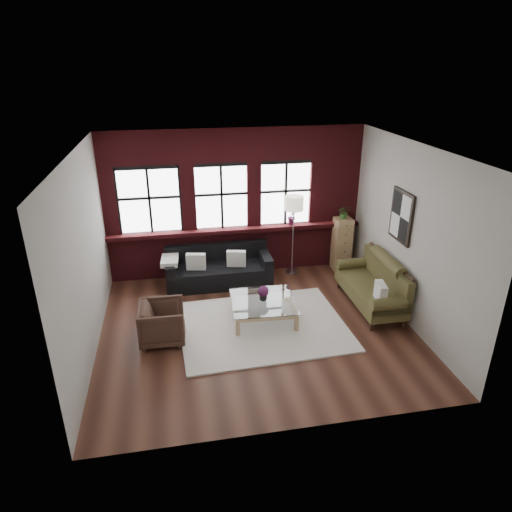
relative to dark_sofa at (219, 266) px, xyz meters
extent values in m
plane|color=#402117|center=(0.47, -1.90, -0.40)|extent=(5.50, 5.50, 0.00)
plane|color=white|center=(0.47, -1.90, 2.80)|extent=(5.50, 5.50, 0.00)
plane|color=#B0ADA4|center=(0.47, 0.60, 1.20)|extent=(5.50, 0.00, 5.50)
plane|color=#B0ADA4|center=(0.47, -4.40, 1.20)|extent=(5.50, 0.00, 5.50)
plane|color=#B0ADA4|center=(-2.28, -1.90, 1.20)|extent=(0.00, 5.00, 5.00)
plane|color=#B0ADA4|center=(3.22, -1.90, 1.20)|extent=(0.00, 5.00, 5.00)
cube|color=#59151B|center=(0.47, 0.45, 0.64)|extent=(5.50, 0.30, 0.08)
cube|color=silver|center=(0.58, -1.88, -0.39)|extent=(3.04, 2.43, 0.03)
cube|color=silver|center=(-0.48, -0.10, 0.19)|extent=(0.42, 0.21, 0.34)
cube|color=silver|center=(0.37, -0.10, 0.19)|extent=(0.42, 0.22, 0.34)
cube|color=silver|center=(2.69, -2.12, 0.22)|extent=(0.20, 0.40, 0.34)
imported|color=#3E281F|center=(-1.18, -1.99, -0.05)|extent=(0.78, 0.76, 0.70)
imported|color=#B2B2B2|center=(0.65, -1.61, 0.05)|extent=(0.17, 0.17, 0.15)
sphere|color=#5B1F4C|center=(0.65, -1.61, 0.17)|extent=(0.20, 0.20, 0.20)
cube|color=tan|center=(2.83, 0.23, 0.21)|extent=(0.37, 0.37, 1.22)
imported|color=#2D5923|center=(2.83, 0.23, 0.96)|extent=(0.30, 0.27, 0.30)
imported|color=#5B1F4C|center=(1.71, 0.42, 0.87)|extent=(0.23, 0.20, 0.38)
camera|label=1|loc=(-0.84, -8.81, 4.08)|focal=32.00mm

